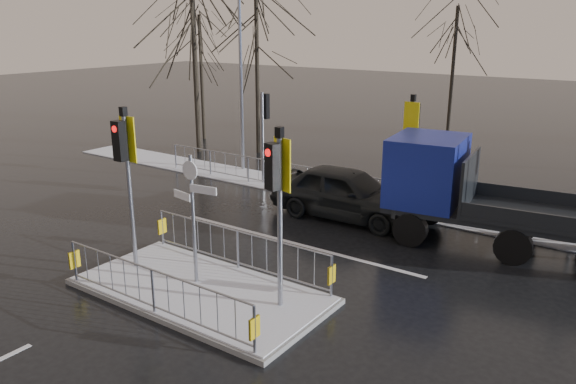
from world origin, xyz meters
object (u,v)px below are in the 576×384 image
Objects in this scene: traffic_island at (199,278)px; flatbed_truck at (458,188)px; car_far_lane at (346,193)px; street_lamp_left at (242,62)px.

flatbed_truck is at bearing 60.97° from traffic_island.
flatbed_truck is (3.69, 6.64, 1.18)m from traffic_island.
traffic_island is 1.22× the size of car_far_lane.
traffic_island reaches higher than car_far_lane.
car_far_lane is 8.08m from street_lamp_left.
car_far_lane is at bearing -178.62° from flatbed_truck.
street_lamp_left is at bearing 124.07° from traffic_island.
flatbed_truck is at bearing -15.74° from street_lamp_left.
street_lamp_left is (-6.58, 2.93, 3.66)m from car_far_lane.
traffic_island is 6.57m from car_far_lane.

